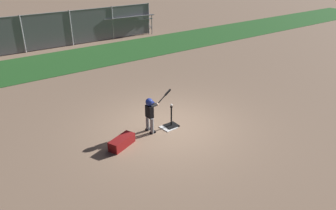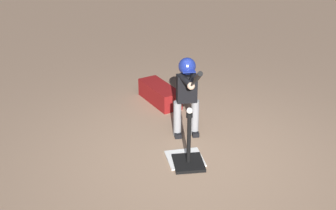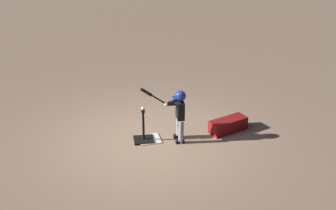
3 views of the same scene
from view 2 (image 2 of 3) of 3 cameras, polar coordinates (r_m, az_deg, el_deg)
ground_plane at (r=5.86m, az=2.76°, el=-6.88°), size 90.00×90.00×0.00m
home_plate at (r=5.89m, az=2.08°, el=-6.54°), size 0.47×0.47×0.02m
batting_tee at (r=5.74m, az=2.51°, el=-6.36°), size 0.41×0.37×0.70m
batter_child at (r=6.09m, az=2.36°, el=2.05°), size 0.91×0.35×1.24m
baseball at (r=5.43m, az=2.64°, el=-0.70°), size 0.07×0.07×0.07m
equipment_bag at (r=7.31m, az=-1.01°, el=1.37°), size 0.90×0.62×0.28m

